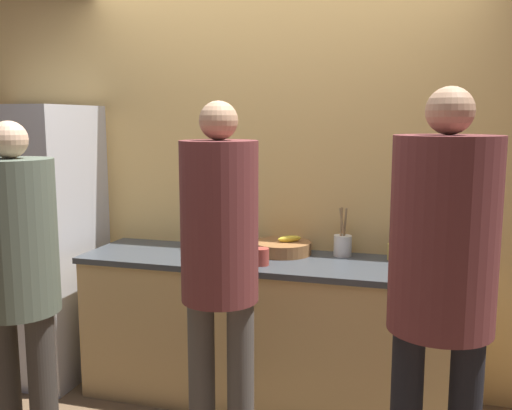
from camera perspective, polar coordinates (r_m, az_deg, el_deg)
wall_back at (r=3.63m, az=2.32°, el=2.22°), size 5.20×0.06×2.60m
counter at (r=3.54m, az=1.00°, el=-12.27°), size 2.22×0.65×0.88m
refrigerator at (r=4.07m, az=-21.20°, el=-3.46°), size 0.74×0.69×1.79m
person_left at (r=2.86m, az=-22.80°, el=-5.71°), size 0.38×0.38×1.70m
person_center at (r=2.68m, az=-3.65°, el=-4.93°), size 0.36×0.36×1.78m
person_right at (r=2.35m, az=18.13°, el=-5.94°), size 0.41×0.41×1.82m
fruit_bowl at (r=3.51m, az=2.67°, el=-4.26°), size 0.35×0.35×0.12m
utensil_crock at (r=3.48m, az=8.66°, el=-3.92°), size 0.11×0.11×0.29m
bottle_green at (r=3.31m, az=-1.43°, el=-4.49°), size 0.06×0.06×0.17m
bottle_clear at (r=3.62m, az=-6.46°, el=-3.42°), size 0.06×0.06×0.17m
cup_yellow at (r=3.44m, az=13.73°, el=-4.59°), size 0.09×0.09×0.10m
cup_red at (r=3.23m, az=0.53°, el=-5.19°), size 0.09×0.09×0.10m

